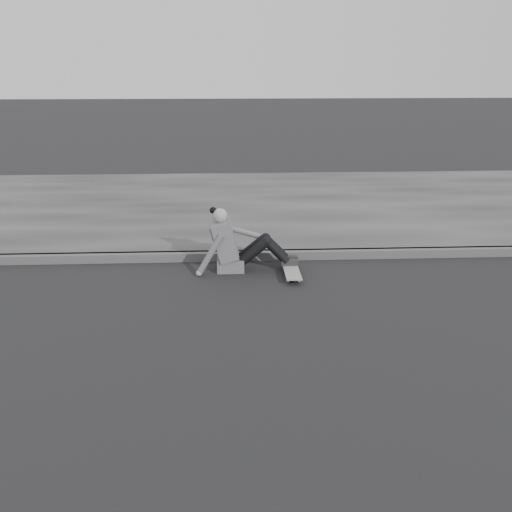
{
  "coord_description": "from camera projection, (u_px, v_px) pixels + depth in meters",
  "views": [
    {
      "loc": [
        -1.11,
        -5.11,
        2.68
      ],
      "look_at": [
        -0.79,
        1.26,
        0.5
      ],
      "focal_mm": 40.0,
      "sensor_mm": 36.0,
      "label": 1
    }
  ],
  "objects": [
    {
      "name": "curb",
      "position": [
        306.0,
        254.0,
        8.17
      ],
      "size": [
        24.0,
        0.16,
        0.12
      ],
      "primitive_type": "cube",
      "color": "#474747",
      "rests_on": "ground"
    },
    {
      "name": "skateboard",
      "position": [
        291.0,
        270.0,
        7.53
      ],
      "size": [
        0.2,
        0.78,
        0.09
      ],
      "color": "gray",
      "rests_on": "ground"
    },
    {
      "name": "seated_woman",
      "position": [
        235.0,
        245.0,
        7.63
      ],
      "size": [
        1.38,
        0.46,
        0.88
      ],
      "color": "#59595C",
      "rests_on": "ground"
    },
    {
      "name": "ground",
      "position": [
        340.0,
        342.0,
        5.75
      ],
      "size": [
        80.0,
        80.0,
        0.0
      ],
      "primitive_type": "plane",
      "color": "black",
      "rests_on": "ground"
    },
    {
      "name": "sidewalk",
      "position": [
        285.0,
        205.0,
        11.03
      ],
      "size": [
        24.0,
        6.0,
        0.12
      ],
      "primitive_type": "cube",
      "color": "#383838",
      "rests_on": "ground"
    }
  ]
}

